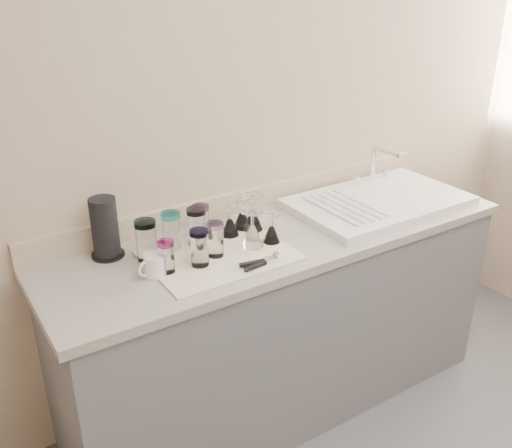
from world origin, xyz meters
TOP-DOWN VIEW (x-y plane):
  - counter_unit at (0.00, 1.20)m, footprint 2.06×0.62m
  - sink_unit at (0.55, 1.20)m, footprint 0.82×0.50m
  - dish_towel at (-0.33, 1.16)m, footprint 0.55×0.42m
  - tumbler_teal at (-0.58, 1.27)m, footprint 0.08×0.08m
  - tumbler_cyan at (-0.46, 1.31)m, footprint 0.08×0.08m
  - tumbler_purple at (-0.36, 1.28)m, footprint 0.08×0.08m
  - tumbler_magenta at (-0.56, 1.14)m, footprint 0.06×0.06m
  - tumbler_blue at (-0.43, 1.13)m, footprint 0.07×0.07m
  - tumbler_lavender at (-0.35, 1.16)m, footprint 0.07×0.07m
  - tumbler_extra at (-0.32, 1.34)m, footprint 0.07×0.07m
  - goblet_back_left at (-0.21, 1.29)m, footprint 0.08×0.08m
  - goblet_back_right at (-0.10, 1.28)m, footprint 0.09×0.09m
  - goblet_front_left at (-0.19, 1.15)m, footprint 0.09×0.09m
  - goblet_front_right at (-0.10, 1.14)m, footprint 0.07×0.07m
  - goblet_extra at (-0.13, 1.32)m, footprint 0.08×0.08m
  - can_opener at (-0.24, 1.00)m, footprint 0.16×0.06m
  - white_mug at (-0.60, 1.16)m, footprint 0.12×0.09m
  - paper_towel_roll at (-0.70, 1.39)m, footprint 0.13×0.13m

SIDE VIEW (x-z plane):
  - counter_unit at x=0.00m, z-range 0.00..0.90m
  - dish_towel at x=-0.33m, z-range 0.90..0.91m
  - can_opener at x=-0.24m, z-range 0.91..0.93m
  - sink_unit at x=0.55m, z-range 0.81..1.03m
  - white_mug at x=-0.60m, z-range 0.90..0.98m
  - goblet_front_right at x=-0.10m, z-range 0.89..1.01m
  - goblet_back_left at x=-0.21m, z-range 0.89..1.02m
  - goblet_extra at x=-0.13m, z-range 0.89..1.03m
  - goblet_back_right at x=-0.10m, z-range 0.88..1.04m
  - goblet_front_left at x=-0.19m, z-range 0.88..1.04m
  - tumbler_magenta at x=-0.56m, z-range 0.91..1.03m
  - tumbler_lavender at x=-0.35m, z-range 0.91..1.05m
  - tumbler_extra at x=-0.32m, z-range 0.91..1.05m
  - tumbler_blue at x=-0.43m, z-range 0.91..1.05m
  - tumbler_cyan at x=-0.46m, z-range 0.91..1.06m
  - tumbler_purple at x=-0.36m, z-range 0.91..1.06m
  - tumbler_teal at x=-0.58m, z-range 0.91..1.07m
  - paper_towel_roll at x=-0.70m, z-range 0.90..1.14m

